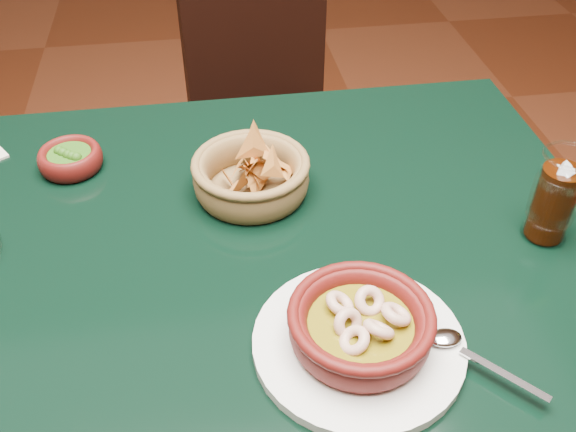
{
  "coord_description": "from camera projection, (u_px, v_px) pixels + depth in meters",
  "views": [
    {
      "loc": [
        0.04,
        -0.65,
        1.34
      ],
      "look_at": [
        0.14,
        -0.02,
        0.81
      ],
      "focal_mm": 40.0,
      "sensor_mm": 36.0,
      "label": 1
    }
  ],
  "objects": [
    {
      "name": "dining_table",
      "position": [
        191.0,
        300.0,
        0.93
      ],
      "size": [
        1.2,
        0.8,
        0.75
      ],
      "color": "black",
      "rests_on": "ground"
    },
    {
      "name": "dining_chair",
      "position": [
        275.0,
        139.0,
        1.61
      ],
      "size": [
        0.47,
        0.47,
        0.83
      ],
      "color": "black",
      "rests_on": "ground"
    },
    {
      "name": "shrimp_plate",
      "position": [
        360.0,
        330.0,
        0.72
      ],
      "size": [
        0.3,
        0.25,
        0.07
      ],
      "color": "silver",
      "rests_on": "dining_table"
    },
    {
      "name": "chip_basket",
      "position": [
        251.0,
        175.0,
        0.95
      ],
      "size": [
        0.21,
        0.21,
        0.12
      ],
      "color": "olive",
      "rests_on": "dining_table"
    },
    {
      "name": "guacamole_ramekin",
      "position": [
        70.0,
        159.0,
        1.0
      ],
      "size": [
        0.12,
        0.12,
        0.04
      ],
      "color": "#460D0A",
      "rests_on": "dining_table"
    },
    {
      "name": "cola_drink",
      "position": [
        555.0,
        197.0,
        0.85
      ],
      "size": [
        0.13,
        0.13,
        0.15
      ],
      "color": "white",
      "rests_on": "dining_table"
    }
  ]
}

